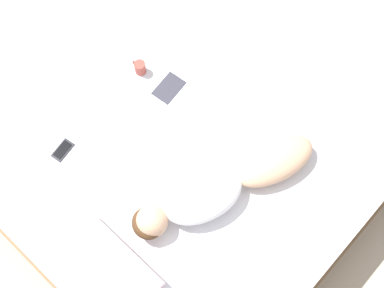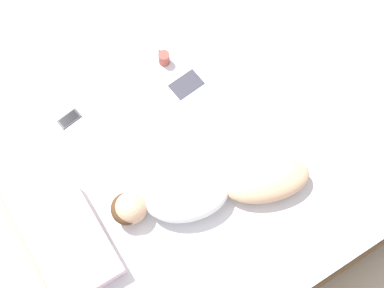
# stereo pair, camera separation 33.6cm
# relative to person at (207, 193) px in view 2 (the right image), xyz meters

# --- Properties ---
(ground_plane) EXTENTS (12.00, 12.00, 0.00)m
(ground_plane) POSITION_rel_person_xyz_m (0.17, 0.05, -0.59)
(ground_plane) COLOR #B7A88E
(bed) EXTENTS (1.95, 2.11, 0.50)m
(bed) POSITION_rel_person_xyz_m (0.17, 0.05, -0.34)
(bed) COLOR brown
(bed) RESTS_ON ground_plane
(person) EXTENTS (0.63, 1.23, 0.20)m
(person) POSITION_rel_person_xyz_m (0.00, 0.00, 0.00)
(person) COLOR tan
(person) RESTS_ON bed
(open_magazine) EXTENTS (0.47, 0.35, 0.01)m
(open_magazine) POSITION_rel_person_xyz_m (0.62, -0.31, -0.09)
(open_magazine) COLOR white
(open_magazine) RESTS_ON bed
(coffee_mug) EXTENTS (0.11, 0.08, 0.09)m
(coffee_mug) POSITION_rel_person_xyz_m (0.96, -0.27, -0.05)
(coffee_mug) COLOR #993D33
(coffee_mug) RESTS_ON bed
(cell_phone) EXTENTS (0.10, 0.16, 0.01)m
(cell_phone) POSITION_rel_person_xyz_m (0.92, 0.48, -0.09)
(cell_phone) COLOR black
(cell_phone) RESTS_ON bed
(pillow) EXTENTS (0.62, 0.39, 0.12)m
(pillow) POSITION_rel_person_xyz_m (0.17, 0.84, -0.03)
(pillow) COLOR beige
(pillow) RESTS_ON bed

